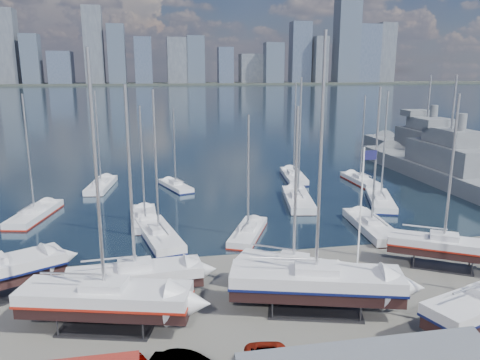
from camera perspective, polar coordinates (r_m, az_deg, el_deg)
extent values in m
plane|color=#605E59|center=(36.75, 5.92, -14.53)|extent=(1400.00, 1400.00, 0.00)
cube|color=#1B2B40|center=(341.65, -9.34, 10.12)|extent=(1400.00, 600.00, 0.40)
cube|color=#2D332D|center=(601.37, -10.11, 11.46)|extent=(1400.00, 80.00, 2.20)
cube|color=#595E66|center=(621.80, -26.51, 14.34)|extent=(22.49, 24.47, 83.83)
cube|color=#3D4756|center=(608.10, -24.08, 13.31)|extent=(19.55, 21.83, 55.97)
cube|color=#475166|center=(608.21, -20.97, 12.68)|extent=(26.03, 30.49, 37.14)
cube|color=#595E66|center=(591.93, -17.40, 15.41)|extent=(21.60, 16.58, 87.63)
cube|color=#3D4756|center=(590.84, -14.78, 14.60)|extent=(19.42, 28.42, 67.60)
cube|color=#475166|center=(592.82, -11.70, 14.09)|extent=(20.24, 23.80, 54.09)
cube|color=#595E66|center=(590.61, -7.62, 14.25)|extent=(24.62, 19.72, 54.00)
cube|color=#3D4756|center=(590.57, -5.43, 14.40)|extent=(20.75, 17.93, 55.97)
cube|color=#475166|center=(593.45, -1.79, 13.82)|extent=(18.36, 16.25, 43.03)
cube|color=#595E66|center=(618.67, 1.33, 13.45)|extent=(28.49, 22.03, 35.69)
cube|color=#3D4756|center=(607.38, 4.12, 14.06)|extent=(23.34, 17.87, 49.11)
cube|color=#475166|center=(633.04, 7.34, 15.17)|extent=(25.35, 19.79, 75.95)
cube|color=#595E66|center=(634.25, 9.58, 14.27)|extent=(17.00, 27.45, 57.67)
cube|color=#3D4756|center=(648.86, 12.87, 16.23)|extent=(29.28, 24.05, 106.04)
cube|color=#475166|center=(669.90, 15.06, 14.66)|extent=(30.82, 28.37, 74.41)
cube|color=#595E66|center=(684.91, 17.33, 14.60)|extent=(21.74, 17.03, 77.48)
cube|color=#2D2D33|center=(34.42, -15.87, -16.89)|extent=(6.80, 4.41, 0.16)
cube|color=black|center=(33.68, -16.04, -14.57)|extent=(11.70, 5.60, 0.91)
cube|color=silver|center=(33.27, -16.15, -13.17)|extent=(11.83, 6.06, 0.91)
cube|color=maroon|center=(33.45, -16.10, -13.82)|extent=(11.95, 6.12, 0.18)
cube|color=silver|center=(32.97, -16.23, -12.07)|extent=(3.25, 2.59, 0.50)
cylinder|color=#B2B2B7|center=(30.62, -17.11, 0.65)|extent=(0.22, 0.22, 15.38)
cube|color=#2D2D33|center=(37.31, -12.48, -14.20)|extent=(5.61, 2.89, 0.16)
cube|color=black|center=(36.65, -12.60, -12.09)|extent=(10.05, 3.08, 0.79)
cube|color=silver|center=(36.32, -12.66, -10.96)|extent=(10.08, 3.49, 0.79)
cube|color=silver|center=(36.06, -12.71, -10.02)|extent=(2.59, 1.84, 0.50)
cylinder|color=#B2B2B7|center=(34.08, -13.25, -0.02)|extent=(0.22, 0.22, 13.37)
cube|color=#2D2D33|center=(35.65, 9.07, -15.41)|extent=(7.28, 4.79, 0.16)
cube|color=black|center=(34.92, 9.17, -13.09)|extent=(12.50, 6.12, 0.97)
cube|color=silver|center=(34.50, 9.23, -11.64)|extent=(12.64, 6.61, 0.97)
cube|color=#0D1443|center=(34.69, 9.20, -12.31)|extent=(12.77, 6.68, 0.19)
cube|color=silver|center=(34.20, 9.27, -10.52)|extent=(3.49, 2.80, 0.50)
cylinder|color=#B2B2B7|center=(31.87, 9.80, 2.72)|extent=(0.22, 0.22, 16.43)
cube|color=#2D2D33|center=(38.22, 6.45, -13.26)|extent=(5.31, 4.45, 0.16)
cube|color=black|center=(37.59, 6.51, -11.25)|extent=(8.64, 6.43, 0.71)
cube|color=silver|center=(37.30, 6.54, -10.26)|extent=(8.84, 6.75, 0.71)
cube|color=silver|center=(37.06, 6.56, -9.40)|extent=(2.66, 2.43, 0.50)
cylinder|color=#B2B2B7|center=(35.27, 6.80, -0.78)|extent=(0.22, 0.22, 11.95)
cube|color=#2D2D33|center=(45.85, 23.32, -9.67)|extent=(5.57, 4.69, 0.16)
cube|color=black|center=(45.32, 23.49, -7.93)|extent=(9.06, 6.79, 0.74)
cube|color=silver|center=(45.07, 23.58, -7.04)|extent=(9.26, 7.12, 0.74)
cube|color=maroon|center=(45.18, 23.54, -7.45)|extent=(9.35, 7.19, 0.15)
cube|color=silver|center=(44.87, 23.65, -6.30)|extent=(2.80, 2.55, 0.50)
cylinder|color=#B2B2B7|center=(43.36, 24.38, 1.24)|extent=(0.22, 0.22, 12.54)
cube|color=black|center=(60.81, -23.68, -4.51)|extent=(4.58, 10.36, 0.81)
cube|color=silver|center=(60.59, -23.75, -3.78)|extent=(4.99, 10.45, 0.81)
cube|color=maroon|center=(60.69, -23.71, -4.12)|extent=(5.04, 10.56, 0.16)
cube|color=silver|center=(60.41, -23.80, -3.19)|extent=(2.21, 2.83, 0.50)
cylinder|color=#B2B2B7|center=(59.03, -24.39, 2.93)|extent=(0.22, 0.22, 13.60)
cube|color=black|center=(72.44, -16.52, -1.20)|extent=(3.69, 10.15, 0.79)
cube|color=silver|center=(72.25, -16.56, -0.59)|extent=(4.11, 10.21, 0.79)
cube|color=silver|center=(72.10, -16.59, -0.09)|extent=(1.99, 2.68, 0.50)
cylinder|color=#B2B2B7|center=(70.97, -16.93, 4.98)|extent=(0.22, 0.22, 13.39)
cube|color=black|center=(49.61, -9.83, -7.47)|extent=(4.68, 10.90, 0.85)
cube|color=silver|center=(49.32, -9.86, -6.55)|extent=(5.12, 10.99, 0.85)
cube|color=#0D1443|center=(49.45, -9.85, -6.98)|extent=(5.17, 11.10, 0.17)
cube|color=silver|center=(49.10, -9.89, -5.81)|extent=(2.30, 2.96, 0.50)
cylinder|color=#B2B2B7|center=(47.33, -10.22, 2.12)|extent=(0.22, 0.22, 14.31)
cube|color=black|center=(55.34, -11.47, -5.30)|extent=(2.50, 9.31, 0.74)
cube|color=silver|center=(55.11, -11.50, -4.57)|extent=(2.88, 9.32, 0.74)
cube|color=silver|center=(54.93, -11.53, -3.96)|extent=(1.63, 2.36, 0.50)
cylinder|color=#B2B2B7|center=(53.50, -11.83, 2.19)|extent=(0.22, 0.22, 12.48)
cube|color=black|center=(70.02, -7.83, -1.21)|extent=(4.58, 8.35, 0.65)
cube|color=silver|center=(69.86, -7.84, -0.69)|extent=(4.90, 8.46, 0.65)
cube|color=#0D1443|center=(69.93, -7.84, -0.93)|extent=(4.95, 8.55, 0.13)
cube|color=silver|center=(69.73, -7.86, -0.23)|extent=(1.98, 2.38, 0.50)
cylinder|color=#B2B2B7|center=(68.71, -7.99, 4.04)|extent=(0.22, 0.22, 11.03)
cube|color=black|center=(49.83, 0.99, -7.11)|extent=(5.55, 8.92, 0.71)
cube|color=silver|center=(49.58, 0.99, -6.34)|extent=(5.89, 9.08, 0.71)
cube|color=maroon|center=(49.69, 0.99, -6.70)|extent=(5.95, 9.17, 0.14)
cube|color=silver|center=(49.39, 0.99, -5.68)|extent=(2.26, 2.62, 0.50)
cylinder|color=#B2B2B7|center=(47.85, 1.02, 0.81)|extent=(0.22, 0.22, 11.93)
cube|color=black|center=(62.17, 7.06, -3.13)|extent=(4.62, 11.56, 0.90)
cube|color=silver|center=(61.93, 7.08, -2.33)|extent=(5.09, 11.65, 0.90)
cube|color=silver|center=(61.75, 7.10, -1.70)|extent=(2.36, 3.11, 0.50)
cylinder|color=#B2B2B7|center=(60.29, 7.30, 5.07)|extent=(0.22, 0.22, 15.21)
cube|color=black|center=(75.86, 6.52, -0.11)|extent=(3.81, 10.72, 0.84)
cube|color=silver|center=(75.68, 6.54, 0.51)|extent=(4.24, 10.77, 0.84)
cube|color=#0D1443|center=(75.76, 6.53, 0.22)|extent=(4.29, 10.88, 0.17)
cube|color=silver|center=(75.53, 6.55, 1.00)|extent=(2.08, 2.82, 0.50)
cylinder|color=#B2B2B7|center=(74.40, 6.69, 6.15)|extent=(0.22, 0.22, 14.16)
cube|color=black|center=(53.50, 15.65, -6.24)|extent=(3.44, 10.89, 0.86)
cube|color=silver|center=(53.23, 15.71, -5.37)|extent=(3.89, 10.93, 0.86)
cube|color=silver|center=(53.03, 15.75, -4.67)|extent=(2.02, 2.82, 0.50)
cylinder|color=#B2B2B7|center=(51.38, 16.24, 2.77)|extent=(0.22, 0.22, 14.46)
cube|color=black|center=(63.97, 16.71, -3.10)|extent=(5.67, 10.33, 0.81)
cube|color=silver|center=(63.76, 16.76, -2.40)|extent=(6.07, 10.47, 0.81)
cube|color=#0D1443|center=(63.86, 16.73, -2.72)|extent=(6.13, 10.58, 0.16)
cube|color=silver|center=(63.59, 16.79, -1.83)|extent=(2.45, 2.95, 0.50)
cylinder|color=#B2B2B7|center=(62.28, 17.19, 4.02)|extent=(0.22, 0.22, 13.65)
cube|color=black|center=(75.26, 14.42, -0.53)|extent=(2.36, 9.35, 0.75)
cube|color=silver|center=(75.09, 14.45, 0.03)|extent=(2.75, 9.35, 0.75)
cube|color=maroon|center=(75.17, 14.43, -0.23)|extent=(2.78, 9.45, 0.15)
cube|color=silver|center=(74.96, 14.48, 0.49)|extent=(1.60, 2.35, 0.50)
cylinder|color=#B2B2B7|center=(73.91, 14.74, 5.06)|extent=(0.22, 0.22, 12.57)
cube|color=slate|center=(79.62, 23.83, 0.01)|extent=(7.48, 44.69, 4.02)
cube|color=slate|center=(78.92, 24.08, 2.70)|extent=(5.83, 15.67, 3.60)
cube|color=slate|center=(78.49, 24.29, 4.86)|extent=(4.35, 8.96, 2.40)
cube|color=slate|center=(81.98, 22.65, 6.51)|extent=(5.03, 4.50, 1.20)
cylinder|color=#B2B2B7|center=(78.01, 24.65, 8.63)|extent=(0.30, 0.30, 8.00)
cube|color=slate|center=(98.03, 21.48, 2.50)|extent=(8.46, 42.37, 3.79)
cube|color=slate|center=(97.47, 21.66, 4.63)|extent=(5.99, 14.95, 3.60)
cube|color=slate|center=(97.12, 21.81, 6.38)|extent=(4.39, 8.58, 2.40)
cube|color=slate|center=(100.61, 20.69, 7.65)|extent=(4.89, 4.40, 1.20)
cylinder|color=#B2B2B7|center=(96.72, 22.07, 9.44)|extent=(0.30, 0.30, 8.00)
cylinder|color=white|center=(35.88, 14.38, -5.40)|extent=(0.12, 0.12, 11.73)
cube|color=#161645|center=(34.81, 15.60, 2.94)|extent=(0.98, 0.05, 0.68)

